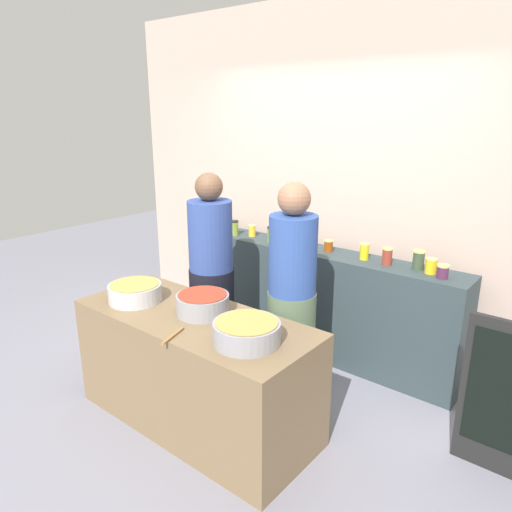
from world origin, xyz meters
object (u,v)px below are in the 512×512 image
object	(u,v)px
preserve_jar_4	(283,236)
preserve_jar_3	(272,234)
preserve_jar_2	(252,231)
wooden_spoon	(173,336)
cook_in_cap	(292,310)
preserve_jar_6	(364,251)
cooking_pot_right	(247,332)
cooking_pot_left	(135,292)
preserve_jar_5	(328,246)
chalkboard_sign	(510,401)
preserve_jar_10	(443,271)
preserve_jar_7	(387,256)
preserve_jar_1	(234,228)
cooking_pot_center	(203,304)
preserve_jar_0	(216,225)
preserve_jar_8	(419,260)
cook_with_tongs	(212,286)
preserve_jar_9	(431,266)

from	to	relation	value
preserve_jar_4	preserve_jar_3	bearing A→B (deg)	-171.26
preserve_jar_2	wooden_spoon	world-z (taller)	preserve_jar_2
cook_in_cap	preserve_jar_6	bearing A→B (deg)	82.33
cooking_pot_right	cooking_pot_left	bearing A→B (deg)	-179.39
cooking_pot_right	preserve_jar_4	bearing A→B (deg)	118.71
preserve_jar_5	chalkboard_sign	distance (m)	1.79
preserve_jar_2	cook_in_cap	distance (m)	1.36
preserve_jar_10	preserve_jar_6	bearing A→B (deg)	174.85
cooking_pot_right	cook_in_cap	distance (m)	0.65
preserve_jar_6	cooking_pot_right	bearing A→B (deg)	-89.72
preserve_jar_7	preserve_jar_6	bearing A→B (deg)	174.84
cooking_pot_left	chalkboard_sign	size ratio (longest dim) A/B	0.38
preserve_jar_1	preserve_jar_10	bearing A→B (deg)	0.52
preserve_jar_6	cooking_pot_left	xyz separation A→B (m)	(-1.01, -1.48, -0.15)
cooking_pot_center	preserve_jar_0	bearing A→B (deg)	130.36
preserve_jar_3	chalkboard_sign	size ratio (longest dim) A/B	0.14
preserve_jar_5	preserve_jar_8	size ratio (longest dim) A/B	0.68
cooking_pot_center	cook_in_cap	bearing A→B (deg)	52.92
preserve_jar_6	cooking_pot_left	world-z (taller)	preserve_jar_6
preserve_jar_1	cooking_pot_right	world-z (taller)	preserve_jar_1
preserve_jar_3	preserve_jar_10	bearing A→B (deg)	-0.40
preserve_jar_4	cooking_pot_left	world-z (taller)	preserve_jar_4
cook_in_cap	wooden_spoon	bearing A→B (deg)	-107.31
cooking_pot_center	preserve_jar_10	bearing A→B (deg)	48.64
preserve_jar_7	preserve_jar_10	distance (m)	0.44
cook_with_tongs	preserve_jar_10	bearing A→B (deg)	26.93
preserve_jar_8	wooden_spoon	size ratio (longest dim) A/B	0.64
preserve_jar_2	wooden_spoon	xyz separation A→B (m)	(0.78, -1.69, -0.19)
preserve_jar_6	preserve_jar_7	distance (m)	0.20
preserve_jar_4	cooking_pot_center	bearing A→B (deg)	-77.25
preserve_jar_9	wooden_spoon	distance (m)	1.93
preserve_jar_0	preserve_jar_4	xyz separation A→B (m)	(0.78, 0.04, 0.01)
preserve_jar_6	preserve_jar_10	world-z (taller)	preserve_jar_6
preserve_jar_8	wooden_spoon	xyz separation A→B (m)	(-0.81, -1.72, -0.21)
preserve_jar_9	cooking_pot_left	distance (m)	2.14
preserve_jar_3	cooking_pot_right	distance (m)	1.69
preserve_jar_0	preserve_jar_8	size ratio (longest dim) A/B	0.80
cooking_pot_center	chalkboard_sign	size ratio (longest dim) A/B	0.36
preserve_jar_1	wooden_spoon	distance (m)	1.88
preserve_jar_3	preserve_jar_5	size ratio (longest dim) A/B	1.40
preserve_jar_6	cooking_pot_right	world-z (taller)	preserve_jar_6
preserve_jar_8	wooden_spoon	world-z (taller)	preserve_jar_8
preserve_jar_0	cook_in_cap	size ratio (longest dim) A/B	0.07
preserve_jar_1	preserve_jar_0	bearing A→B (deg)	178.49
preserve_jar_7	preserve_jar_2	bearing A→B (deg)	179.26
cooking_pot_left	wooden_spoon	xyz separation A→B (m)	(0.63, -0.21, -0.05)
cooking_pot_left	preserve_jar_1	bearing A→B (deg)	102.27
preserve_jar_2	cook_with_tongs	size ratio (longest dim) A/B	0.07
preserve_jar_5	cook_with_tongs	xyz separation A→B (m)	(-0.55, -0.85, -0.25)
preserve_jar_8	preserve_jar_10	bearing A→B (deg)	-23.03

